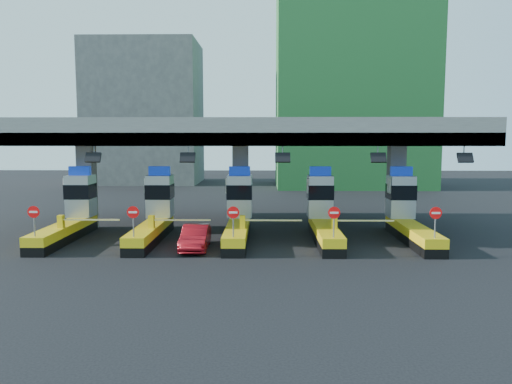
{
  "coord_description": "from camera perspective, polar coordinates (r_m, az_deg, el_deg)",
  "views": [
    {
      "loc": [
        1.57,
        -29.06,
        5.99
      ],
      "look_at": [
        1.05,
        0.0,
        2.76
      ],
      "focal_mm": 35.0,
      "sensor_mm": 36.0,
      "label": 1
    }
  ],
  "objects": [
    {
      "name": "toll_lane_far_right",
      "position": [
        30.87,
        16.88,
        -2.49
      ],
      "size": [
        4.43,
        8.0,
        4.16
      ],
      "color": "black",
      "rests_on": "ground"
    },
    {
      "name": "toll_lane_left",
      "position": [
        30.42,
        -11.47,
        -2.47
      ],
      "size": [
        4.43,
        8.0,
        4.16
      ],
      "color": "black",
      "rests_on": "ground"
    },
    {
      "name": "bg_building_scaffold",
      "position": [
        62.47,
        10.94,
        13.59
      ],
      "size": [
        18.0,
        12.0,
        28.0
      ],
      "primitive_type": "cube",
      "color": "#1E5926",
      "rests_on": "ground"
    },
    {
      "name": "ground",
      "position": [
        29.72,
        -2.03,
        -5.29
      ],
      "size": [
        120.0,
        120.0,
        0.0
      ],
      "primitive_type": "plane",
      "color": "black",
      "rests_on": "ground"
    },
    {
      "name": "toll_lane_far_left",
      "position": [
        31.87,
        -20.28,
        -2.34
      ],
      "size": [
        4.43,
        8.0,
        4.16
      ],
      "color": "black",
      "rests_on": "ground"
    },
    {
      "name": "bg_building_concrete",
      "position": [
        66.97,
        -12.57,
        8.77
      ],
      "size": [
        14.0,
        10.0,
        18.0
      ],
      "primitive_type": "cube",
      "color": "#4C4C49",
      "rests_on": "ground"
    },
    {
      "name": "toll_lane_center",
      "position": [
        29.74,
        -2.01,
        -2.55
      ],
      "size": [
        4.43,
        8.0,
        4.16
      ],
      "color": "black",
      "rests_on": "ground"
    },
    {
      "name": "red_car",
      "position": [
        26.92,
        -6.93,
        -5.17
      ],
      "size": [
        1.43,
        3.91,
        1.28
      ],
      "primitive_type": "imported",
      "rotation": [
        0.0,
        0.0,
        0.02
      ],
      "color": "maroon",
      "rests_on": "ground"
    },
    {
      "name": "toll_canopy",
      "position": [
        31.97,
        -1.8,
        6.59
      ],
      "size": [
        28.0,
        12.09,
        7.0
      ],
      "color": "slate",
      "rests_on": "ground"
    },
    {
      "name": "toll_lane_right",
      "position": [
        29.9,
        7.61,
        -2.55
      ],
      "size": [
        4.43,
        8.0,
        4.16
      ],
      "color": "black",
      "rests_on": "ground"
    }
  ]
}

